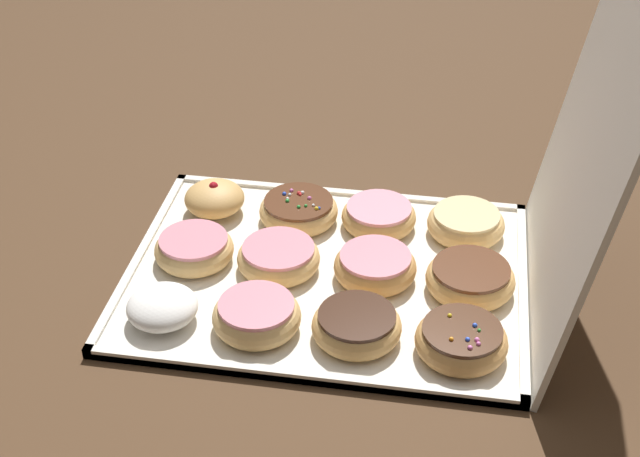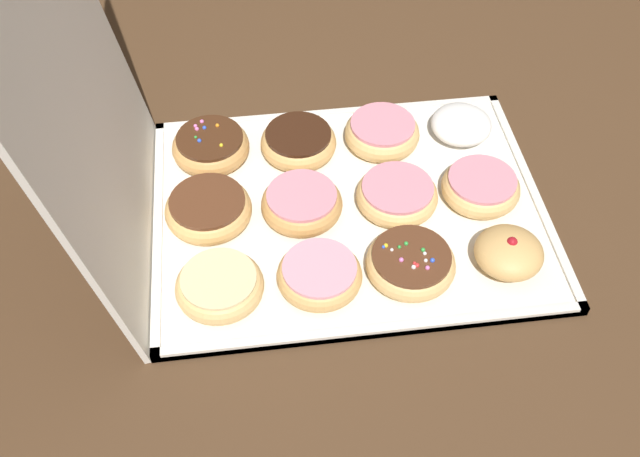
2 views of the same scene
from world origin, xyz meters
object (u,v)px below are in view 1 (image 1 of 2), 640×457
Objects in this scene: pink_frosted_donut_1 at (195,246)px; sprinkle_donut_3 at (299,210)px; pink_frosted_donut_5 at (257,315)px; donut_box at (326,276)px; pink_frosted_donut_6 at (379,216)px; chocolate_frosted_donut_10 at (470,278)px; powdered_filled_donut_2 at (162,307)px; sprinkle_donut_11 at (461,340)px; pink_frosted_donut_7 at (375,265)px; jelly_filled_donut_0 at (215,198)px; pink_frosted_donut_4 at (279,256)px; chocolate_frosted_donut_8 at (357,325)px; glazed_ring_donut_9 at (466,223)px.

pink_frosted_donut_1 is 0.95× the size of sprinkle_donut_3.
donut_box is at bearing 151.59° from pink_frosted_donut_5.
chocolate_frosted_donut_10 is (0.13, 0.13, 0.00)m from pink_frosted_donut_6.
sprinkle_donut_11 is at bearing 89.90° from powdered_filled_donut_2.
pink_frosted_donut_5 reaches higher than pink_frosted_donut_7.
sprinkle_donut_11 is (0.25, 0.13, 0.00)m from pink_frosted_donut_6.
jelly_filled_donut_0 is 0.78× the size of pink_frosted_donut_4.
jelly_filled_donut_0 reaches higher than pink_frosted_donut_6.
jelly_filled_donut_0 reaches higher than sprinkle_donut_3.
pink_frosted_donut_7 is (0.12, 0.25, -0.00)m from jelly_filled_donut_0.
powdered_filled_donut_2 is at bearing -88.54° from chocolate_frosted_donut_8.
sprinkle_donut_3 is 0.24m from glazed_ring_donut_9.
pink_frosted_donut_1 reaches higher than donut_box.
jelly_filled_donut_0 reaches higher than donut_box.
pink_frosted_donut_1 is at bearing -47.53° from sprinkle_donut_3.
pink_frosted_donut_1 is at bearing -91.65° from chocolate_frosted_donut_10.
pink_frosted_donut_5 is at bearing -1.84° from sprinkle_donut_3.
pink_frosted_donut_1 and pink_frosted_donut_4 have the same top height.
pink_frosted_donut_4 is 0.17m from pink_frosted_donut_6.
pink_frosted_donut_7 is 1.00× the size of chocolate_frosted_donut_8.
chocolate_frosted_donut_10 reaches higher than glazed_ring_donut_9.
jelly_filled_donut_0 reaches higher than pink_frosted_donut_5.
pink_frosted_donut_5 is (0.13, 0.12, 0.00)m from pink_frosted_donut_1.
pink_frosted_donut_1 is 0.98× the size of pink_frosted_donut_5.
sprinkle_donut_3 is 1.04× the size of glazed_ring_donut_9.
donut_box is 4.75× the size of sprinkle_donut_11.
pink_frosted_donut_4 is at bearing -135.33° from chocolate_frosted_donut_8.
pink_frosted_donut_1 is 1.21× the size of powdered_filled_donut_2.
chocolate_frosted_donut_8 is (0.12, 0.06, 0.02)m from donut_box.
pink_frosted_donut_5 is 1.01× the size of glazed_ring_donut_9.
pink_frosted_donut_7 reaches higher than chocolate_frosted_donut_8.
sprinkle_donut_11 is at bearing -3.17° from chocolate_frosted_donut_10.
powdered_filled_donut_2 is 0.25m from chocolate_frosted_donut_8.
pink_frosted_donut_1 is at bearing -64.09° from pink_frosted_donut_6.
sprinkle_donut_3 is (-0.12, -0.06, 0.02)m from donut_box.
powdered_filled_donut_2 is 0.81× the size of chocolate_frosted_donut_8.
chocolate_frosted_donut_8 reaches higher than glazed_ring_donut_9.
sprinkle_donut_3 is at bearing -116.23° from chocolate_frosted_donut_10.
chocolate_frosted_donut_10 is at bearing 114.74° from pink_frosted_donut_5.
powdered_filled_donut_2 is 0.79× the size of sprinkle_donut_3.
pink_frosted_donut_1 is 0.17m from sprinkle_donut_3.
jelly_filled_donut_0 is 0.80× the size of glazed_ring_donut_9.
glazed_ring_donut_9 is (-0.25, 0.37, -0.00)m from powdered_filled_donut_2.
sprinkle_donut_11 is at bearing 27.01° from pink_frosted_donut_6.
jelly_filled_donut_0 is at bearing -134.60° from pink_frosted_donut_4.
pink_frosted_donut_6 is at bearing 154.98° from donut_box.
sprinkle_donut_11 is at bearing 55.04° from donut_box.
jelly_filled_donut_0 is 0.37m from glazed_ring_donut_9.
pink_frosted_donut_6 is (-0.12, 0.12, -0.00)m from pink_frosted_donut_4.
sprinkle_donut_3 reaches higher than pink_frosted_donut_4.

